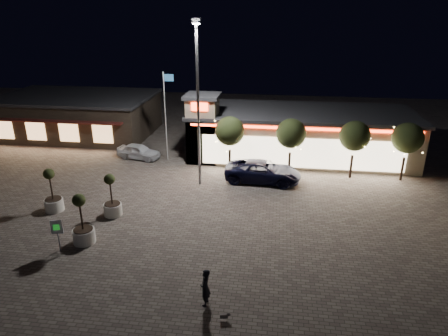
# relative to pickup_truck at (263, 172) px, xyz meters

# --- Properties ---
(ground) EXTENTS (90.00, 90.00, 0.00)m
(ground) POSITION_rel_pickup_truck_xyz_m (-6.90, -9.24, -0.84)
(ground) COLOR #6E6359
(ground) RESTS_ON ground
(retail_building) EXTENTS (20.40, 8.40, 6.10)m
(retail_building) POSITION_rel_pickup_truck_xyz_m (2.60, 6.58, 1.37)
(retail_building) COLOR tan
(retail_building) RESTS_ON ground
(restaurant_building) EXTENTS (16.40, 11.00, 4.30)m
(restaurant_building) POSITION_rel_pickup_truck_xyz_m (-20.90, 10.74, 1.32)
(restaurant_building) COLOR #382D23
(restaurant_building) RESTS_ON ground
(floodlight_pole) EXTENTS (0.60, 0.40, 12.38)m
(floodlight_pole) POSITION_rel_pickup_truck_xyz_m (-4.90, -1.24, 6.18)
(floodlight_pole) COLOR gray
(floodlight_pole) RESTS_ON ground
(flagpole) EXTENTS (0.95, 0.10, 8.00)m
(flagpole) POSITION_rel_pickup_truck_xyz_m (-8.81, 3.76, 3.91)
(flagpole) COLOR white
(flagpole) RESTS_ON ground
(string_tree_a) EXTENTS (2.42, 2.42, 4.79)m
(string_tree_a) POSITION_rel_pickup_truck_xyz_m (-2.90, 1.76, 2.72)
(string_tree_a) COLOR #332319
(string_tree_a) RESTS_ON ground
(string_tree_b) EXTENTS (2.42, 2.42, 4.79)m
(string_tree_b) POSITION_rel_pickup_truck_xyz_m (2.10, 1.76, 2.72)
(string_tree_b) COLOR #332319
(string_tree_b) RESTS_ON ground
(string_tree_c) EXTENTS (2.42, 2.42, 4.79)m
(string_tree_c) POSITION_rel_pickup_truck_xyz_m (7.10, 1.76, 2.72)
(string_tree_c) COLOR #332319
(string_tree_c) RESTS_ON ground
(string_tree_d) EXTENTS (2.42, 2.42, 4.79)m
(string_tree_d) POSITION_rel_pickup_truck_xyz_m (11.10, 1.76, 2.72)
(string_tree_d) COLOR #332319
(string_tree_d) RESTS_ON ground
(pickup_truck) EXTENTS (6.22, 3.20, 1.68)m
(pickup_truck) POSITION_rel_pickup_truck_xyz_m (0.00, 0.00, 0.00)
(pickup_truck) COLOR black
(pickup_truck) RESTS_ON ground
(white_sedan) EXTENTS (4.33, 2.45, 1.39)m
(white_sedan) POSITION_rel_pickup_truck_xyz_m (-11.66, 3.77, -0.14)
(white_sedan) COLOR white
(white_sedan) RESTS_ON ground
(pedestrian) EXTENTS (0.48, 0.71, 1.89)m
(pedestrian) POSITION_rel_pickup_truck_xyz_m (-1.96, -14.91, 0.11)
(pedestrian) COLOR black
(pedestrian) RESTS_ON ground
(dog) EXTENTS (0.48, 0.23, 0.26)m
(dog) POSITION_rel_pickup_truck_xyz_m (-0.90, -15.80, -0.59)
(dog) COLOR #59514C
(dog) RESTS_ON ground
(planter_left) EXTENTS (1.26, 1.26, 3.09)m
(planter_left) POSITION_rel_pickup_truck_xyz_m (-13.95, -7.02, 0.11)
(planter_left) COLOR silver
(planter_left) RESTS_ON ground
(planter_mid) EXTENTS (1.28, 1.28, 3.16)m
(planter_mid) POSITION_rel_pickup_truck_xyz_m (-10.04, -10.60, 0.14)
(planter_mid) COLOR silver
(planter_mid) RESTS_ON ground
(planter_right) EXTENTS (1.21, 1.21, 2.97)m
(planter_right) POSITION_rel_pickup_truck_xyz_m (-9.69, -7.10, 0.08)
(planter_right) COLOR silver
(planter_right) RESTS_ON ground
(valet_sign) EXTENTS (0.64, 0.23, 1.96)m
(valet_sign) POSITION_rel_pickup_truck_xyz_m (-11.01, -11.63, 0.53)
(valet_sign) COLOR gray
(valet_sign) RESTS_ON ground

